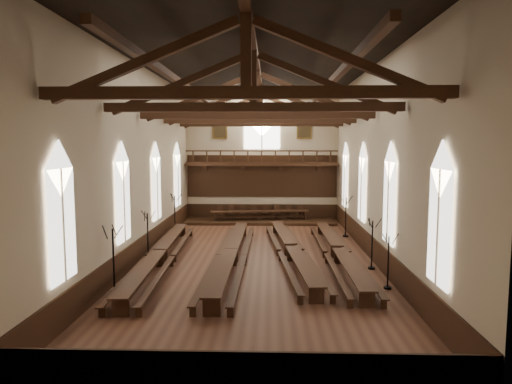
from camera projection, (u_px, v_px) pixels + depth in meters
ground at (257, 260)px, 23.53m from camera, size 26.00×26.00×0.00m
room_walls at (257, 134)px, 22.85m from camera, size 26.00×26.00×26.00m
wainscot_band at (257, 249)px, 23.46m from camera, size 12.00×26.00×1.20m
side_windows at (257, 188)px, 23.14m from camera, size 11.85×19.80×4.50m
end_window at (262, 128)px, 35.59m from camera, size 2.80×0.12×3.80m
minstrels_gallery at (262, 171)px, 35.70m from camera, size 11.80×1.24×3.70m
portraits at (262, 130)px, 35.60m from camera, size 7.75×0.09×1.45m
roof_trusses at (257, 99)px, 22.67m from camera, size 11.70×25.70×2.80m
refectory_row_a at (159, 253)px, 22.64m from camera, size 1.89×14.62×0.77m
refectory_row_b at (231, 253)px, 22.74m from camera, size 1.67×14.77×0.79m
refectory_row_c at (291, 248)px, 23.82m from camera, size 2.14×14.43×0.74m
refectory_row_d at (338, 250)px, 23.35m from camera, size 1.54×14.31×0.74m
dais at (260, 221)px, 34.85m from camera, size 11.40×2.94×0.20m
high_table at (260, 212)px, 34.78m from camera, size 7.54×1.72×0.70m
high_chairs at (260, 212)px, 35.52m from camera, size 6.76×0.47×0.99m
candelabrum_left_near at (114, 273)px, 18.19m from camera, size 0.84×0.79×2.79m
candelabrum_left_mid at (148, 246)px, 23.24m from camera, size 0.79×0.76×2.62m
candelabrum_left_far at (175, 223)px, 29.77m from camera, size 0.79×0.84×2.77m
candelabrum_right_near at (388, 272)px, 18.79m from camera, size 0.70×0.69×2.34m
candelabrum_right_mid at (372, 254)px, 21.78m from camera, size 0.70×0.76×2.48m
candelabrum_right_far at (346, 224)px, 29.39m from camera, size 0.81×0.77×2.68m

